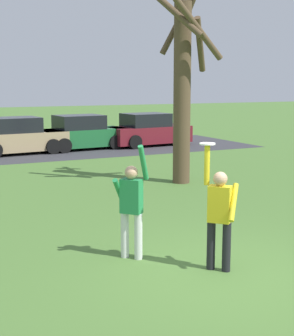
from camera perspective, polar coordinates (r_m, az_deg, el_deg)
The scene contains 9 objects.
ground_plane at distance 8.49m, azimuth 8.36°, elevation -11.65°, with size 120.00×120.00×0.00m, color #4C7533.
person_catcher at distance 8.33m, azimuth 8.16°, elevation -4.95°, with size 0.55×0.57×2.08m.
person_defender at distance 8.82m, azimuth -1.76°, elevation -4.06°, with size 0.64×0.66×2.05m.
frisbee_disc at distance 8.19m, azimuth 6.81°, elevation 2.73°, with size 0.26×0.26×0.02m, color white.
parked_car_tan at distance 22.84m, azimuth -14.41°, elevation 3.38°, with size 4.24×2.30×1.59m.
parked_car_green at distance 23.89m, azimuth -7.37°, elevation 3.86°, with size 4.24×2.30×1.59m.
parked_car_maroon at distance 25.08m, azimuth 0.08°, elevation 4.20°, with size 4.24×2.30×1.59m.
parking_strip at distance 23.16m, azimuth -15.10°, elevation 1.63°, with size 23.06×6.40×0.01m, color #38383D.
bare_tree_tall at distance 15.49m, azimuth 4.12°, elevation 9.77°, with size 2.00×1.90×6.62m.
Camera 1 is at (-4.54, -6.49, 3.05)m, focal length 54.22 mm.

